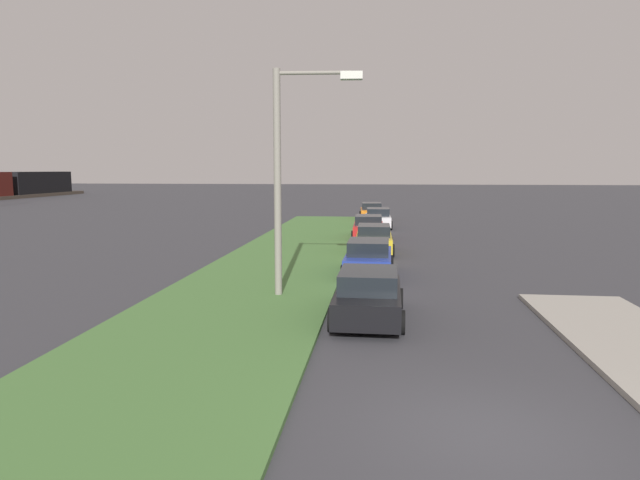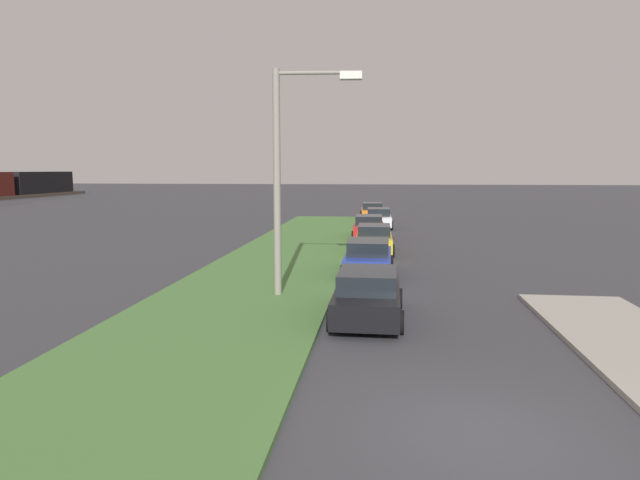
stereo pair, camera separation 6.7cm
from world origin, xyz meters
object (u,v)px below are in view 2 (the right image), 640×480
object	(u,v)px
parked_car_black	(368,295)
parked_car_white	(378,218)
parked_car_red	(369,227)
parked_car_blue	(368,258)
parked_car_yellow	(374,239)
streetlight	(288,166)
parked_car_orange	(372,211)

from	to	relation	value
parked_car_black	parked_car_white	bearing A→B (deg)	0.76
parked_car_black	parked_car_red	bearing A→B (deg)	2.35
parked_car_blue	parked_car_yellow	distance (m)	6.18
parked_car_red	parked_car_white	size ratio (longest dim) A/B	1.00
parked_car_white	streetlight	bearing A→B (deg)	171.42
parked_car_orange	parked_car_white	bearing A→B (deg)	-177.68
parked_car_yellow	parked_car_orange	bearing A→B (deg)	0.74
parked_car_yellow	parked_car_white	world-z (taller)	same
parked_car_yellow	parked_car_red	distance (m)	5.83
streetlight	parked_car_red	bearing A→B (deg)	-7.87
parked_car_white	streetlight	xyz separation A→B (m)	(-22.70, 2.77, 3.67)
parked_car_red	parked_car_orange	xyz separation A→B (m)	(13.12, 0.08, 0.00)
parked_car_red	streetlight	bearing A→B (deg)	171.08
parked_car_yellow	parked_car_red	xyz separation A→B (m)	(5.81, 0.43, 0.00)
parked_car_black	parked_car_blue	size ratio (longest dim) A/B	1.00
parked_car_black	parked_car_blue	xyz separation A→B (m)	(6.67, 0.17, 0.00)
parked_car_orange	streetlight	distance (m)	29.65
parked_car_yellow	parked_car_red	bearing A→B (deg)	3.43
parked_car_yellow	parked_car_orange	distance (m)	18.94
parked_car_yellow	streetlight	xyz separation A→B (m)	(-10.41, 2.67, 3.67)
parked_car_black	parked_car_blue	bearing A→B (deg)	2.29
parked_car_red	parked_car_orange	distance (m)	13.12
parked_car_white	parked_car_orange	world-z (taller)	same
parked_car_yellow	parked_car_white	xyz separation A→B (m)	(12.28, -0.10, 0.00)
parked_car_white	parked_car_orange	bearing A→B (deg)	3.64
parked_car_blue	parked_car_yellow	bearing A→B (deg)	-0.21
parked_car_yellow	parked_car_white	size ratio (longest dim) A/B	0.99
parked_car_red	parked_car_white	bearing A→B (deg)	-5.73
parked_car_blue	parked_car_yellow	size ratio (longest dim) A/B	1.00
parked_car_orange	parked_car_red	bearing A→B (deg)	177.42
parked_car_black	parked_car_red	distance (m)	18.67
parked_car_blue	parked_car_white	size ratio (longest dim) A/B	0.99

